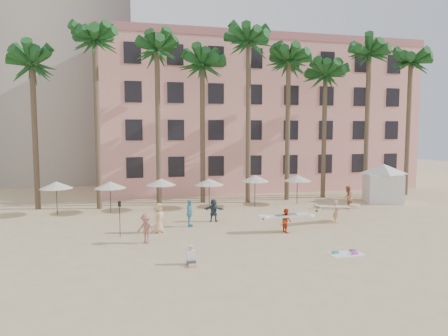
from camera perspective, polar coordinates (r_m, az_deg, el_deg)
name	(u,v)px	position (r m, az deg, el deg)	size (l,w,h in m)	color
ground	(272,250)	(22.38, 6.83, -11.57)	(120.00, 120.00, 0.00)	#D1B789
pink_hotel	(253,119)	(48.33, 4.10, 7.05)	(35.00, 14.00, 16.00)	pink
palm_row	(220,58)	(36.56, -0.58, 15.49)	(44.40, 5.40, 16.30)	brown
umbrella_row	(185,182)	(33.15, -5.53, -1.94)	(22.50, 2.70, 2.73)	#332B23
cabana	(383,179)	(39.43, 21.76, -1.53)	(5.76, 5.76, 3.50)	silver
beach_towel	(346,253)	(22.56, 17.09, -11.55)	(1.81, 1.01, 0.14)	white
carrier_yellow	(336,210)	(29.44, 15.72, -5.74)	(3.39, 1.26, 1.65)	tan
carrier_white	(286,219)	(26.09, 8.86, -7.24)	(3.07, 1.12, 1.54)	red
beachgoers	(225,212)	(27.80, 0.12, -6.28)	(18.08, 7.79, 1.93)	#50A9BA
paddle	(120,214)	(25.37, -14.68, -6.41)	(0.18, 0.04, 2.23)	black
seated_man	(191,258)	(19.91, -4.69, -12.72)	(0.41, 0.72, 0.94)	#3F3F4C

